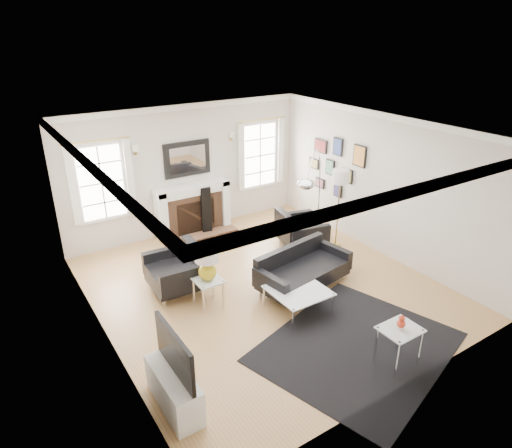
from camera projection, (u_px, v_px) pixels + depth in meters
floor at (264, 287)px, 8.13m from camera, size 6.00×6.00×0.00m
back_wall at (187, 170)px, 9.86m from camera, size 5.50×0.04×2.80m
front_wall at (409, 298)px, 5.26m from camera, size 5.50×0.04×2.80m
left_wall at (97, 257)px, 6.20m from camera, size 0.04×6.00×2.80m
right_wall at (381, 185)px, 8.93m from camera, size 0.04×6.00×2.80m
ceiling at (265, 130)px, 7.00m from camera, size 5.50×6.00×0.02m
crown_molding at (265, 134)px, 7.02m from camera, size 5.50×6.00×0.12m
fireplace at (194, 209)px, 10.05m from camera, size 1.70×0.69×1.11m
mantel_mirror at (187, 159)px, 9.73m from camera, size 1.05×0.07×0.75m
window_left at (101, 183)px, 8.88m from camera, size 1.24×0.15×1.62m
window_right at (260, 155)px, 10.72m from camera, size 1.24×0.15×1.62m
gallery_wall at (335, 163)px, 9.85m from camera, size 0.04×1.73×1.29m
tv_unit at (174, 385)px, 5.48m from camera, size 0.35×1.00×1.09m
area_rug at (357, 347)px, 6.61m from camera, size 3.24×2.94×0.01m
sofa at (301, 270)px, 8.05m from camera, size 1.85×1.06×0.57m
armchair_left at (179, 271)px, 7.89m from camera, size 0.94×1.03×0.67m
armchair_right at (299, 231)px, 9.44m from camera, size 1.05×1.12×0.65m
coffee_table at (298, 292)px, 7.33m from camera, size 0.87×0.87×0.39m
side_table_left at (208, 285)px, 7.45m from camera, size 0.44×0.44×0.49m
nesting_table at (399, 336)px, 6.11m from camera, size 0.53×0.45×0.59m
gourd_lamp at (207, 260)px, 7.27m from camera, size 0.39×0.39×0.63m
orange_vase at (401, 322)px, 6.02m from camera, size 0.12×0.12×0.19m
arc_floor_lamp at (313, 197)px, 8.89m from camera, size 1.55×1.44×2.20m
stick_floor_lamp at (340, 181)px, 9.07m from camera, size 0.34×0.34×1.66m
speaker_tower at (206, 210)px, 10.06m from camera, size 0.25×0.25×1.06m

